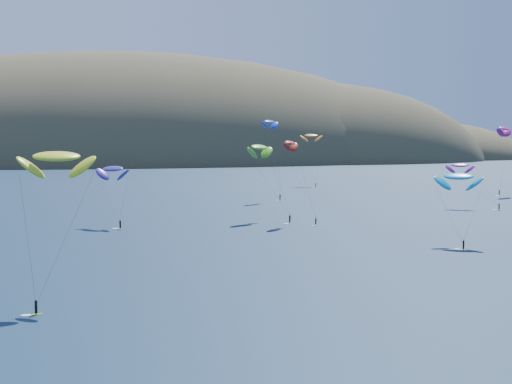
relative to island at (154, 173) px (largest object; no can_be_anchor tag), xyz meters
name	(u,v)px	position (x,y,z in m)	size (l,w,h in m)	color
ground	(464,347)	(-39.40, -562.36, 10.74)	(2800.00, 2800.00, 0.00)	black
island	(154,173)	(0.00, 0.00, 0.00)	(730.00, 300.00, 210.00)	#3D3526
kitesurfer_2	(57,157)	(-76.81, -530.30, 28.40)	(9.21, 11.07, 20.17)	#9ECA16
kitesurfer_3	(260,147)	(-29.49, -453.06, 28.43)	(9.94, 15.74, 20.24)	#9ECA16
kitesurfer_4	(270,122)	(-11.52, -400.32, 35.88)	(8.41, 7.78, 27.41)	#9ECA16
kitesurfer_5	(459,176)	(-3.98, -501.94, 23.44)	(9.10, 12.68, 15.14)	#9ECA16
kitesurfer_6	(460,165)	(33.85, -439.84, 22.92)	(11.50, 14.25, 14.41)	#9ECA16
kitesurfer_8	(504,129)	(73.95, -401.65, 34.03)	(10.54, 9.77, 26.06)	#9ECA16
kitesurfer_9	(290,143)	(-24.48, -462.07, 29.54)	(7.99, 11.03, 20.78)	#9ECA16
kitesurfer_10	(113,169)	(-65.22, -456.67, 23.69)	(9.07, 12.48, 15.39)	#9ECA16
kitesurfer_11	(311,135)	(25.08, -337.40, 31.75)	(9.49, 13.97, 23.47)	#9ECA16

